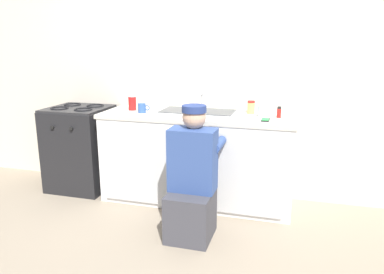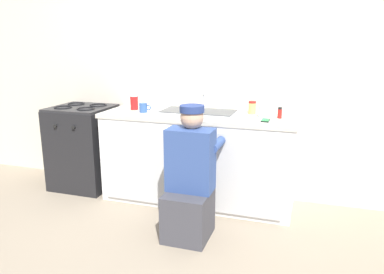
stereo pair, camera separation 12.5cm
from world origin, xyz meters
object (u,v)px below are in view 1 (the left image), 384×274
coffee_mug (142,108)px  water_glass (261,111)px  plumber_person (192,184)px  spice_bottle_red (279,112)px  sink_double_basin (198,112)px  condiment_jar (251,107)px  stove_range (81,148)px  cell_phone (266,120)px  soda_cup_red (132,103)px

coffee_mug → water_glass: size_ratio=1.26×
plumber_person → spice_bottle_red: size_ratio=10.52×
sink_double_basin → water_glass: bearing=5.6°
sink_double_basin → condiment_jar: size_ratio=6.25×
sink_double_basin → stove_range: size_ratio=0.87×
condiment_jar → water_glass: size_ratio=1.28×
cell_phone → water_glass: size_ratio=1.40×
cell_phone → spice_bottle_red: size_ratio=1.33×
sink_double_basin → condiment_jar: 0.53m
stove_range → soda_cup_red: soda_cup_red is taller
stove_range → soda_cup_red: (0.62, 0.04, 0.52)m
plumber_person → water_glass: 1.02m
cell_phone → spice_bottle_red: bearing=55.9°
condiment_jar → water_glass: bearing=-47.3°
stove_range → water_glass: (1.94, 0.06, 0.50)m
coffee_mug → soda_cup_red: (-0.16, 0.11, 0.03)m
condiment_jar → stove_range: bearing=-174.5°
spice_bottle_red → water_glass: (-0.17, 0.01, -0.00)m
plumber_person → condiment_jar: (0.35, 0.88, 0.51)m
sink_double_basin → plumber_person: (0.15, -0.71, -0.46)m
plumber_person → stove_range: bearing=154.6°
plumber_person → coffee_mug: plumber_person is taller
stove_range → cell_phone: bearing=-3.2°
coffee_mug → soda_cup_red: 0.20m
coffee_mug → spice_bottle_red: 1.34m
plumber_person → soda_cup_red: bearing=139.0°
water_glass → plumber_person: bearing=-120.9°
plumber_person → water_glass: (0.46, 0.77, 0.49)m
soda_cup_red → spice_bottle_red: bearing=0.2°
stove_range → plumber_person: (1.48, -0.71, 0.00)m
stove_range → plumber_person: bearing=-25.4°
water_glass → cell_phone: bearing=-70.2°
water_glass → coffee_mug: bearing=-173.6°
condiment_jar → spice_bottle_red: bearing=-25.1°
cell_phone → condiment_jar: 0.34m
condiment_jar → water_glass: 0.16m
coffee_mug → condiment_jar: bearing=13.1°
cell_phone → soda_cup_red: size_ratio=0.92×
soda_cup_red → condiment_jar: 1.22m
cell_phone → condiment_jar: condiment_jar is taller
coffee_mug → water_glass: (1.16, 0.13, 0.00)m
sink_double_basin → cell_phone: (0.67, -0.11, -0.01)m
cell_phone → coffee_mug: bearing=178.0°
water_glass → condiment_jar: bearing=132.7°
cell_phone → soda_cup_red: 1.39m
soda_cup_red → water_glass: size_ratio=1.52×
water_glass → spice_bottle_red: bearing=-4.6°
soda_cup_red → sink_double_basin: bearing=-3.3°
stove_range → spice_bottle_red: spice_bottle_red is taller
stove_range → water_glass: water_glass is taller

